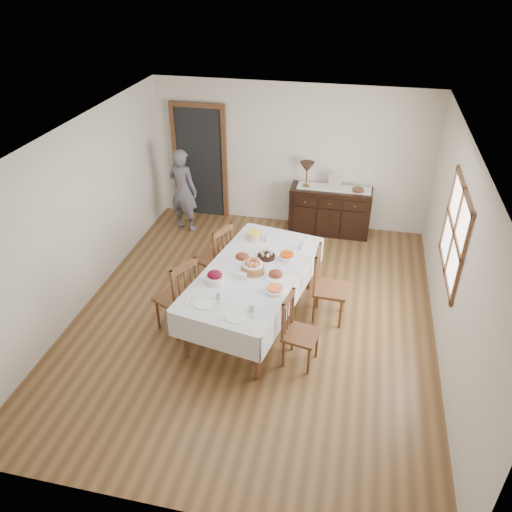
% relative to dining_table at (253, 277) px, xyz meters
% --- Properties ---
extents(ground, '(6.00, 6.00, 0.00)m').
position_rel_dining_table_xyz_m(ground, '(-0.01, 0.09, -0.74)').
color(ground, brown).
extents(room_shell, '(5.02, 6.02, 2.65)m').
position_rel_dining_table_xyz_m(room_shell, '(-0.15, 0.51, 0.90)').
color(room_shell, white).
rests_on(room_shell, ground).
extents(dining_table, '(1.67, 2.62, 0.84)m').
position_rel_dining_table_xyz_m(dining_table, '(0.00, 0.00, 0.00)').
color(dining_table, silver).
rests_on(dining_table, ground).
extents(chair_left_near, '(0.64, 0.64, 1.13)m').
position_rel_dining_table_xyz_m(chair_left_near, '(-0.93, -0.40, -0.17)').
color(chair_left_near, brown).
rests_on(chair_left_near, ground).
extents(chair_left_far, '(0.60, 0.60, 1.08)m').
position_rel_dining_table_xyz_m(chair_left_far, '(-0.73, 0.68, -0.19)').
color(chair_left_far, brown).
rests_on(chair_left_far, ground).
extents(chair_right_near, '(0.48, 0.48, 0.98)m').
position_rel_dining_table_xyz_m(chair_right_near, '(0.71, -0.68, -0.24)').
color(chair_right_near, brown).
rests_on(chair_right_near, ground).
extents(chair_right_far, '(0.47, 0.47, 1.10)m').
position_rel_dining_table_xyz_m(chair_right_far, '(0.97, 0.29, -0.19)').
color(chair_right_far, brown).
rests_on(chair_right_far, ground).
extents(sideboard, '(1.44, 0.53, 0.86)m').
position_rel_dining_table_xyz_m(sideboard, '(0.79, 2.81, -0.31)').
color(sideboard, black).
rests_on(sideboard, ground).
extents(person, '(0.59, 0.46, 1.65)m').
position_rel_dining_table_xyz_m(person, '(-1.84, 2.38, 0.08)').
color(person, slate).
rests_on(person, ground).
extents(bread_basket, '(0.31, 0.31, 0.18)m').
position_rel_dining_table_xyz_m(bread_basket, '(-0.00, -0.02, 0.18)').
color(bread_basket, brown).
rests_on(bread_basket, dining_table).
extents(egg_basket, '(0.24, 0.24, 0.10)m').
position_rel_dining_table_xyz_m(egg_basket, '(0.10, 0.36, 0.13)').
color(egg_basket, black).
rests_on(egg_basket, dining_table).
extents(ham_platter_a, '(0.32, 0.32, 0.11)m').
position_rel_dining_table_xyz_m(ham_platter_a, '(-0.22, 0.26, 0.12)').
color(ham_platter_a, white).
rests_on(ham_platter_a, dining_table).
extents(ham_platter_b, '(0.30, 0.30, 0.11)m').
position_rel_dining_table_xyz_m(ham_platter_b, '(0.31, -0.07, 0.12)').
color(ham_platter_b, white).
rests_on(ham_platter_b, dining_table).
extents(beet_bowl, '(0.26, 0.26, 0.16)m').
position_rel_dining_table_xyz_m(beet_bowl, '(-0.43, -0.35, 0.16)').
color(beet_bowl, white).
rests_on(beet_bowl, dining_table).
extents(carrot_bowl, '(0.22, 0.22, 0.10)m').
position_rel_dining_table_xyz_m(carrot_bowl, '(0.39, 0.38, 0.14)').
color(carrot_bowl, white).
rests_on(carrot_bowl, dining_table).
extents(pineapple_bowl, '(0.21, 0.21, 0.13)m').
position_rel_dining_table_xyz_m(pineapple_bowl, '(-0.18, 0.83, 0.16)').
color(pineapple_bowl, '#CAB885').
rests_on(pineapple_bowl, dining_table).
extents(casserole_dish, '(0.26, 0.26, 0.07)m').
position_rel_dining_table_xyz_m(casserole_dish, '(0.36, -0.40, 0.13)').
color(casserole_dish, white).
rests_on(casserole_dish, dining_table).
extents(butter_dish, '(0.15, 0.11, 0.07)m').
position_rel_dining_table_xyz_m(butter_dish, '(-0.12, -0.19, 0.13)').
color(butter_dish, white).
rests_on(butter_dish, dining_table).
extents(setting_left, '(0.44, 0.31, 0.10)m').
position_rel_dining_table_xyz_m(setting_left, '(-0.39, -0.78, 0.12)').
color(setting_left, white).
rests_on(setting_left, dining_table).
extents(setting_right, '(0.44, 0.31, 0.10)m').
position_rel_dining_table_xyz_m(setting_right, '(0.06, -0.95, 0.12)').
color(setting_right, white).
rests_on(setting_right, dining_table).
extents(glass_far_a, '(0.07, 0.07, 0.10)m').
position_rel_dining_table_xyz_m(glass_far_a, '(0.01, 0.81, 0.14)').
color(glass_far_a, silver).
rests_on(glass_far_a, dining_table).
extents(glass_far_b, '(0.07, 0.07, 0.10)m').
position_rel_dining_table_xyz_m(glass_far_b, '(0.55, 0.70, 0.14)').
color(glass_far_b, silver).
rests_on(glass_far_b, dining_table).
extents(runner, '(1.30, 0.35, 0.01)m').
position_rel_dining_table_xyz_m(runner, '(0.83, 2.85, 0.13)').
color(runner, white).
rests_on(runner, sideboard).
extents(table_lamp, '(0.26, 0.26, 0.46)m').
position_rel_dining_table_xyz_m(table_lamp, '(0.33, 2.81, 0.48)').
color(table_lamp, brown).
rests_on(table_lamp, sideboard).
extents(picture_frame, '(0.22, 0.08, 0.28)m').
position_rel_dining_table_xyz_m(picture_frame, '(0.84, 2.77, 0.27)').
color(picture_frame, '#C1A88E').
rests_on(picture_frame, sideboard).
extents(deco_bowl, '(0.20, 0.20, 0.06)m').
position_rel_dining_table_xyz_m(deco_bowl, '(1.25, 2.78, 0.16)').
color(deco_bowl, brown).
rests_on(deco_bowl, sideboard).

